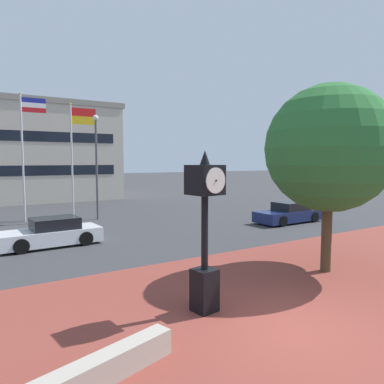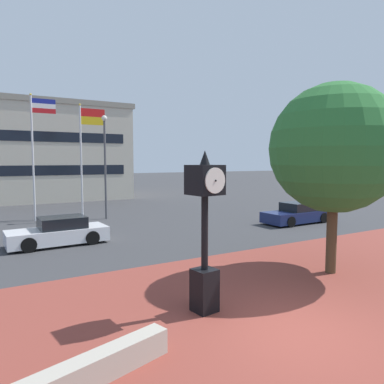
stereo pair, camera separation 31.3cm
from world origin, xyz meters
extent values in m
plane|color=#38383A|center=(0.00, 0.00, 0.00)|extent=(200.00, 200.00, 0.00)
cube|color=brown|center=(0.00, 1.20, 0.00)|extent=(44.00, 10.40, 0.01)
cube|color=#ADA393|center=(-4.49, 0.37, 0.25)|extent=(3.19, 1.27, 0.50)
cube|color=black|center=(-1.18, 1.96, 0.55)|extent=(0.63, 0.63, 1.10)
cylinder|color=black|center=(-1.18, 1.96, 2.05)|extent=(0.17, 0.17, 1.90)
cube|color=black|center=(-1.18, 1.96, 3.37)|extent=(0.84, 0.84, 0.74)
cylinder|color=silver|center=(-1.23, 2.35, 3.37)|extent=(0.62, 0.11, 0.62)
sphere|color=black|center=(-1.24, 2.37, 3.37)|extent=(0.05, 0.05, 0.05)
cylinder|color=silver|center=(-1.13, 1.58, 3.37)|extent=(0.62, 0.11, 0.62)
sphere|color=black|center=(-1.13, 1.56, 3.37)|extent=(0.05, 0.05, 0.05)
cone|color=black|center=(-1.18, 1.96, 3.92)|extent=(0.26, 0.26, 0.36)
cylinder|color=#4C3823|center=(4.29, 2.49, 1.32)|extent=(0.35, 0.35, 2.64)
sphere|color=#2D7033|center=(4.29, 2.49, 4.26)|extent=(4.34, 4.34, 4.34)
sphere|color=#2D7033|center=(5.38, 3.14, 3.83)|extent=(2.82, 2.82, 2.82)
cube|color=navy|center=(10.76, 10.18, 0.44)|extent=(4.58, 1.82, 0.64)
cube|color=black|center=(10.99, 10.18, 1.00)|extent=(2.12, 1.54, 0.56)
cylinder|color=black|center=(9.36, 9.34, 0.32)|extent=(0.64, 0.23, 0.64)
cylinder|color=black|center=(9.33, 10.97, 0.32)|extent=(0.64, 0.23, 0.64)
cylinder|color=black|center=(12.18, 9.39, 0.32)|extent=(0.64, 0.23, 0.64)
cylinder|color=black|center=(12.16, 11.02, 0.32)|extent=(0.64, 0.23, 0.64)
cube|color=silver|center=(-3.08, 11.54, 0.44)|extent=(4.40, 1.88, 0.64)
cube|color=black|center=(-2.86, 11.55, 1.00)|extent=(2.05, 1.55, 0.56)
cylinder|color=black|center=(-4.39, 10.69, 0.32)|extent=(0.65, 0.24, 0.64)
cylinder|color=black|center=(-4.45, 12.29, 0.32)|extent=(0.65, 0.24, 0.64)
cylinder|color=black|center=(-1.70, 10.79, 0.32)|extent=(0.65, 0.24, 0.64)
cylinder|color=black|center=(-1.76, 12.39, 0.32)|extent=(0.65, 0.24, 0.64)
cylinder|color=silver|center=(-3.12, 19.22, 3.95)|extent=(0.12, 0.12, 7.90)
sphere|color=gold|center=(-3.12, 19.22, 7.96)|extent=(0.14, 0.14, 0.14)
cube|color=navy|center=(-2.36, 19.22, 7.60)|extent=(1.40, 0.02, 0.30)
cube|color=white|center=(-2.36, 19.22, 7.30)|extent=(1.40, 0.02, 0.30)
cube|color=red|center=(-2.36, 19.22, 7.00)|extent=(1.40, 0.02, 0.30)
cylinder|color=silver|center=(-0.13, 19.22, 3.75)|extent=(0.12, 0.12, 7.50)
sphere|color=gold|center=(-0.13, 19.22, 7.56)|extent=(0.14, 0.14, 0.14)
cube|color=red|center=(0.74, 19.22, 7.08)|extent=(1.61, 0.02, 0.54)
cube|color=gold|center=(0.74, 19.22, 6.54)|extent=(1.61, 0.02, 0.54)
cube|color=beige|center=(-3.21, 34.20, 4.48)|extent=(20.88, 11.11, 8.95)
cube|color=gray|center=(-3.21, 34.20, 9.20)|extent=(21.30, 11.34, 0.50)
cube|color=black|center=(-3.21, 28.63, 2.98)|extent=(18.79, 0.04, 0.90)
cube|color=black|center=(-3.21, 28.63, 5.97)|extent=(18.79, 0.04, 0.90)
cylinder|color=#4C4C51|center=(1.06, 17.73, 3.22)|extent=(0.14, 0.14, 6.45)
sphere|color=white|center=(1.06, 17.73, 6.60)|extent=(0.36, 0.36, 0.36)
camera|label=1|loc=(-6.23, -5.44, 3.85)|focal=33.78mm
camera|label=2|loc=(-5.97, -5.61, 3.85)|focal=33.78mm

